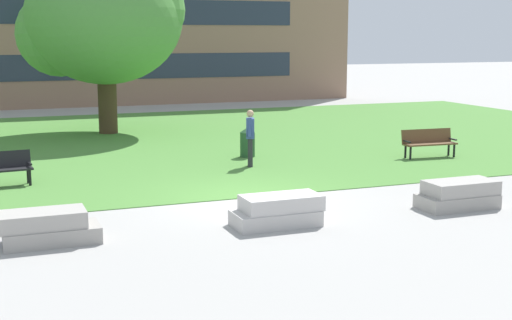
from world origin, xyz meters
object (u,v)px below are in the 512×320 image
object	(u,v)px
concrete_block_center	(47,228)
concrete_block_right	(459,195)
concrete_block_left	(278,211)
person_bystander_near_lawn	(250,135)
park_bench_near_right	(429,141)
trash_bin	(247,142)

from	to	relation	value
concrete_block_center	concrete_block_right	size ratio (longest dim) A/B	1.06
concrete_block_left	concrete_block_right	distance (m)	4.47
concrete_block_left	person_bystander_near_lawn	world-z (taller)	person_bystander_near_lawn
concrete_block_center	person_bystander_near_lawn	bearing A→B (deg)	43.39
park_bench_near_right	person_bystander_near_lawn	size ratio (longest dim) A/B	1.07
park_bench_near_right	concrete_block_right	bearing A→B (deg)	-118.87
trash_bin	person_bystander_near_lawn	world-z (taller)	person_bystander_near_lawn
park_bench_near_right	concrete_block_center	bearing A→B (deg)	-155.85
concrete_block_center	park_bench_near_right	distance (m)	13.63
park_bench_near_right	person_bystander_near_lawn	world-z (taller)	person_bystander_near_lawn
concrete_block_left	person_bystander_near_lawn	xyz separation A→B (m)	(1.82, 6.48, 0.68)
park_bench_near_right	trash_bin	distance (m)	5.88
park_bench_near_right	trash_bin	xyz separation A→B (m)	(-5.46, 2.17, -0.04)
concrete_block_left	trash_bin	distance (m)	8.46
concrete_block_left	park_bench_near_right	xyz separation A→B (m)	(7.81, 5.96, 0.23)
concrete_block_center	concrete_block_right	bearing A→B (deg)	-3.03
trash_bin	concrete_block_center	bearing A→B (deg)	-132.02
concrete_block_center	concrete_block_left	xyz separation A→B (m)	(4.63, -0.38, 0.00)
trash_bin	person_bystander_near_lawn	distance (m)	1.79
trash_bin	concrete_block_right	bearing A→B (deg)	-75.53
concrete_block_right	person_bystander_near_lawn	bearing A→B (deg)	111.89
concrete_block_left	park_bench_near_right	bearing A→B (deg)	37.35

